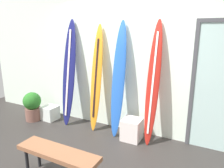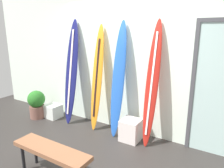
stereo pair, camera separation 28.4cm
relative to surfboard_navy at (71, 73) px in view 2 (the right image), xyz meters
The scene contains 10 objects.
ground 1.82m from the surfboard_navy, 41.19° to the right, with size 8.00×8.00×0.04m, color #312E2B.
wall_back 1.19m from the surfboard_navy, 17.47° to the left, with size 7.20×0.20×2.80m, color white.
surfboard_navy is the anchor object (origin of this frame).
surfboard_sunset 0.65m from the surfboard_navy, ahead, with size 0.23×0.39×2.07m.
surfboard_cobalt 1.13m from the surfboard_navy, ahead, with size 0.25×0.41×2.13m.
surfboard_crimson 1.78m from the surfboard_navy, ahead, with size 0.23×0.43×2.14m.
display_block_left 1.70m from the surfboard_navy, ahead, with size 0.34×0.34×0.39m.
display_block_center 1.07m from the surfboard_navy, 169.44° to the right, with size 0.32×0.32×0.30m.
potted_plant 1.15m from the surfboard_navy, 160.77° to the right, with size 0.38×0.38×0.63m.
bench 1.98m from the surfboard_navy, 56.96° to the right, with size 1.17×0.30×0.45m.
Camera 2 is at (1.90, -2.29, 1.95)m, focal length 33.87 mm.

